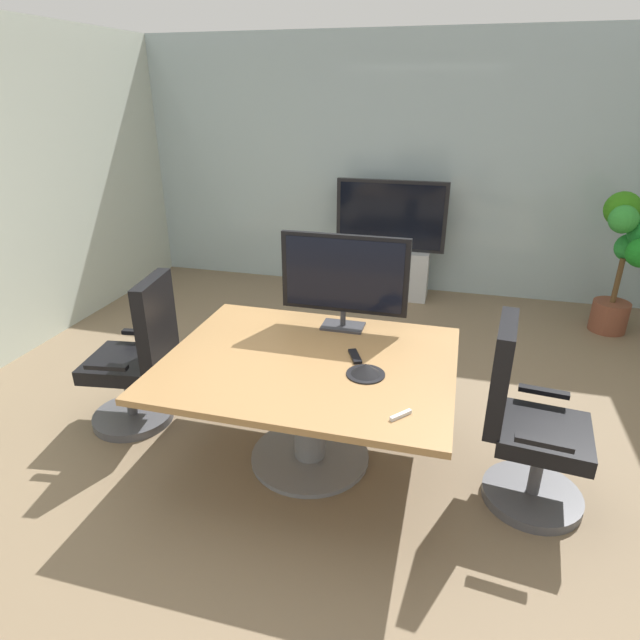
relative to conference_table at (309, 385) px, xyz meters
name	(u,v)px	position (x,y,z in m)	size (l,w,h in m)	color
ground_plane	(315,443)	(-0.01, 0.16, -0.55)	(7.51, 7.51, 0.00)	#7A664C
wall_back_glass_partition	(392,168)	(-0.01, 3.41, 0.84)	(5.87, 0.10, 2.77)	#9EB2B7
conference_table	(309,385)	(0.00, 0.00, 0.00)	(1.71, 1.36, 0.72)	olive
office_chair_left	(138,365)	(-1.26, 0.10, -0.09)	(0.62, 0.60, 1.09)	#4C4C51
office_chair_right	(525,431)	(1.26, -0.02, -0.09)	(0.62, 0.60, 1.09)	#4C4C51
tv_monitor	(344,276)	(0.09, 0.51, 0.54)	(0.84, 0.18, 0.64)	#333338
wall_display_unit	(389,258)	(0.05, 3.06, -0.10)	(1.20, 0.36, 1.31)	#B7BABC
potted_plant	(627,251)	(2.31, 2.65, 0.27)	(0.51, 0.61, 1.34)	brown
conference_phone	(366,370)	(0.36, -0.09, 0.21)	(0.22, 0.22, 0.07)	black
remote_control	(355,356)	(0.26, 0.09, 0.19)	(0.05, 0.17, 0.02)	black
whiteboard_marker	(401,415)	(0.60, -0.46, 0.19)	(0.13, 0.02, 0.02)	silver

